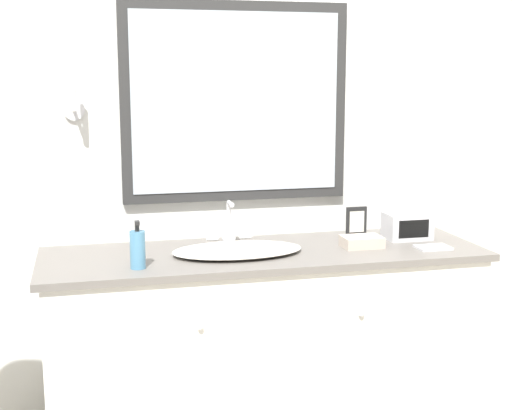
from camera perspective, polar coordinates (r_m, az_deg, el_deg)
The scene contains 8 objects.
wall_back at distance 3.29m, azimuth -0.75°, elevation 4.90°, with size 8.00×0.18×2.55m.
vanity_counter at distance 3.18m, azimuth 0.67°, elevation -11.14°, with size 1.88×0.60×0.85m.
sink_basin at distance 2.99m, azimuth -1.52°, elevation -3.55°, with size 0.55×0.36×0.20m.
soap_bottle at distance 2.79m, azimuth -9.45°, elevation -3.49°, with size 0.06×0.06×0.19m.
appliance_box at distance 3.33m, azimuth 12.01°, elevation -1.66°, with size 0.20×0.14×0.12m.
picture_frame at distance 3.35m, azimuth 8.03°, elevation -1.31°, with size 0.10×0.01×0.14m.
hand_towel_near_sink at distance 3.14m, azimuth 8.46°, elevation -2.92°, with size 0.17×0.12×0.05m.
metal_tray at distance 3.18m, azimuth 13.97°, elevation -3.31°, with size 0.14×0.10×0.01m.
Camera 1 is at (-0.74, -2.55, 1.59)m, focal length 50.00 mm.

